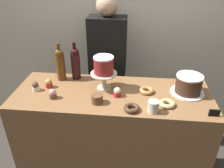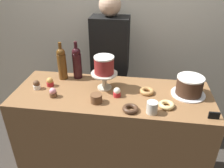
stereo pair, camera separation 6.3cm
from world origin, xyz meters
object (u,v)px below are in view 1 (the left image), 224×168
Objects in this scene: cake_stand_pedestal at (104,78)px; donut_chocolate at (132,108)px; wine_bottle_amber at (60,64)px; wine_bottle_dark_red at (75,63)px; white_layer_cake at (104,65)px; barista_figure at (108,72)px; cupcake_chocolate at (35,86)px; cupcake_caramel at (49,83)px; chocolate_round_cake at (189,84)px; coffee_cup_ceramic at (153,106)px; cupcake_strawberry at (53,94)px; donut_maple at (147,90)px; donut_glazed at (167,104)px; cookie_stack at (97,99)px; price_sign_chalkboard at (214,113)px; cupcake_vanilla at (117,92)px.

cake_stand_pedestal reaches higher than donut_chocolate.
wine_bottle_amber and wine_bottle_dark_red have the same top height.
donut_chocolate is (0.61, -0.40, -0.13)m from wine_bottle_amber.
white_layer_cake is 0.60m from barista_figure.
cupcake_chocolate is 0.11m from cupcake_caramel.
white_layer_cake is at bearing 179.57° from chocolate_round_cake.
coffee_cup_ceramic is at bearing -27.67° from wine_bottle_amber.
chocolate_round_cake is 2.34× the size of coffee_cup_ceramic.
barista_figure reaches higher than cupcake_strawberry.
white_layer_cake is 0.39m from donut_maple.
chocolate_round_cake is at bearing -0.43° from cake_stand_pedestal.
wine_bottle_amber is (-0.38, 0.12, 0.05)m from cake_stand_pedestal.
wine_bottle_amber reaches higher than cupcake_caramel.
cookie_stack is at bearing -178.44° from donut_glazed.
wine_bottle_dark_red is 3.83× the size of coffee_cup_ceramic.
white_layer_cake is 0.31m from wine_bottle_dark_red.
cupcake_strawberry is at bearing 172.40° from coffee_cup_ceramic.
donut_glazed is at bearing -25.17° from wine_bottle_dark_red.
cupcake_chocolate is at bearing 173.89° from donut_glazed.
wine_bottle_amber is 0.75m from donut_maple.
chocolate_round_cake is at bearing 4.02° from cupcake_chocolate.
cake_stand_pedestal is 0.13× the size of barista_figure.
chocolate_round_cake reaches higher than cupcake_strawberry.
donut_chocolate is (0.59, -0.10, -0.02)m from cupcake_strawberry.
cupcake_chocolate is at bearing -170.60° from cake_stand_pedestal.
cupcake_strawberry is at bearing -85.66° from wine_bottle_amber.
cupcake_chocolate is at bearing -170.60° from white_layer_cake.
price_sign_chalkboard is at bearing -8.77° from cupcake_chocolate.
coffee_cup_ceramic is (0.91, -0.19, 0.01)m from cupcake_chocolate.
chocolate_round_cake is 2.67× the size of cupcake_strawberry.
chocolate_round_cake is 0.61× the size of wine_bottle_dark_red.
chocolate_round_cake is 0.55m from cupcake_vanilla.
wine_bottle_amber is 4.38× the size of cupcake_chocolate.
barista_figure reaches higher than donut_maple.
cake_stand_pedestal is at bearing 157.64° from donut_glazed.
coffee_cup_ceramic is (-0.10, -0.08, 0.03)m from donut_glazed.
cupcake_chocolate is (-1.19, -0.08, -0.05)m from chocolate_round_cake.
wine_bottle_dark_red is at bearing 138.88° from donut_chocolate.
cupcake_caramel reaches higher than price_sign_chalkboard.
barista_figure is (-0.03, 0.51, -0.20)m from cake_stand_pedestal.
barista_figure reaches higher than price_sign_chalkboard.
cookie_stack is (-0.02, -0.21, -0.06)m from cake_stand_pedestal.
cupcake_strawberry is at bearing -28.51° from cupcake_chocolate.
donut_maple is (0.22, 0.08, -0.02)m from cupcake_vanilla.
price_sign_chalkboard is at bearing -5.43° from cupcake_strawberry.
cookie_stack is at bearing -143.58° from cupcake_vanilla.
cupcake_caramel is 1.25m from price_sign_chalkboard.
donut_maple is at bearing 3.93° from cupcake_chocolate.
cupcake_caramel is at bearing 159.69° from donut_chocolate.
donut_maple is at bearing -4.81° from white_layer_cake.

